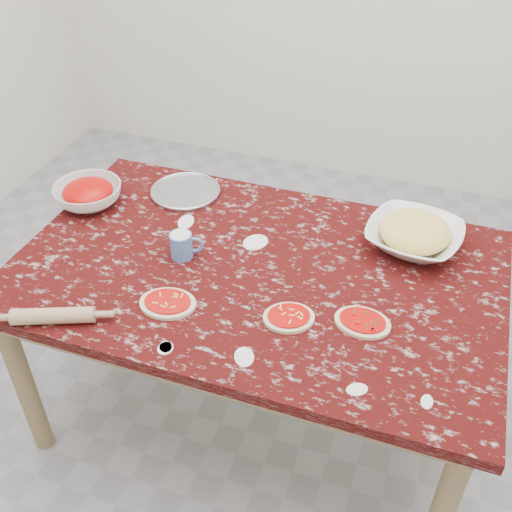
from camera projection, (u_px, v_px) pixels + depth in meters
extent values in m
plane|color=gray|center=(256.00, 409.00, 2.46)|extent=(4.00, 4.00, 0.00)
cube|color=#340707|center=(256.00, 272.00, 2.01)|extent=(1.60, 1.00, 0.04)
cube|color=olive|center=(256.00, 286.00, 2.04)|extent=(1.50, 0.90, 0.08)
cylinder|color=olive|center=(24.00, 382.00, 2.12)|extent=(0.07, 0.07, 0.71)
cylinder|color=olive|center=(138.00, 246.00, 2.74)|extent=(0.07, 0.07, 0.71)
cylinder|color=olive|center=(464.00, 320.00, 2.36)|extent=(0.07, 0.07, 0.71)
cylinder|color=#B2B2B7|center=(185.00, 192.00, 2.35)|extent=(0.30, 0.30, 0.01)
imported|color=white|center=(88.00, 195.00, 2.27)|extent=(0.25, 0.25, 0.08)
imported|color=white|center=(414.00, 237.00, 2.06)|extent=(0.37, 0.37, 0.08)
cylinder|color=#5072B8|center=(181.00, 245.00, 2.02)|extent=(0.08, 0.08, 0.09)
torus|color=#5072B8|center=(195.00, 245.00, 2.02)|extent=(0.06, 0.04, 0.06)
cylinder|color=silver|center=(181.00, 238.00, 2.00)|extent=(0.06, 0.06, 0.01)
ellipsoid|color=beige|center=(168.00, 304.00, 1.85)|extent=(0.20, 0.16, 0.01)
ellipsoid|color=red|center=(168.00, 302.00, 1.84)|extent=(0.16, 0.13, 0.00)
ellipsoid|color=beige|center=(289.00, 318.00, 1.80)|extent=(0.19, 0.18, 0.01)
ellipsoid|color=red|center=(289.00, 316.00, 1.80)|extent=(0.16, 0.15, 0.00)
ellipsoid|color=beige|center=(362.00, 323.00, 1.79)|extent=(0.18, 0.14, 0.01)
ellipsoid|color=red|center=(363.00, 320.00, 1.78)|extent=(0.14, 0.11, 0.00)
cylinder|color=tan|center=(53.00, 316.00, 1.78)|extent=(0.25, 0.14, 0.05)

